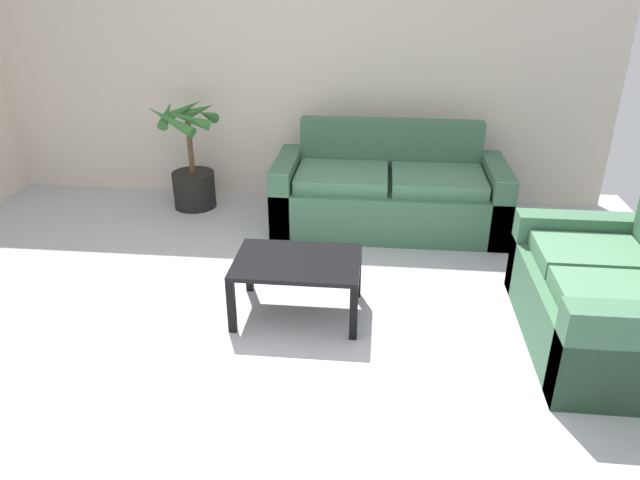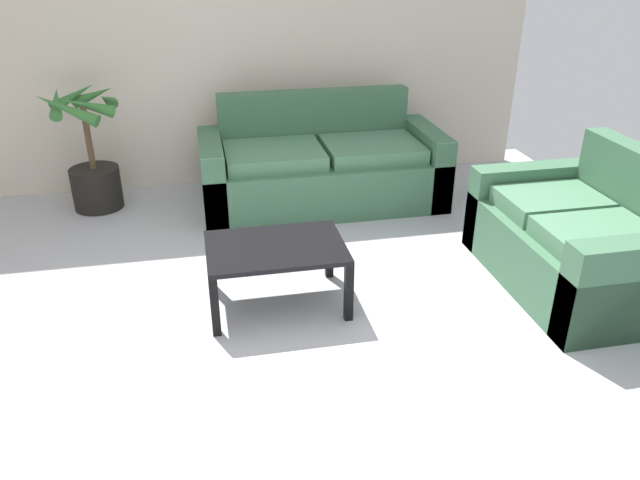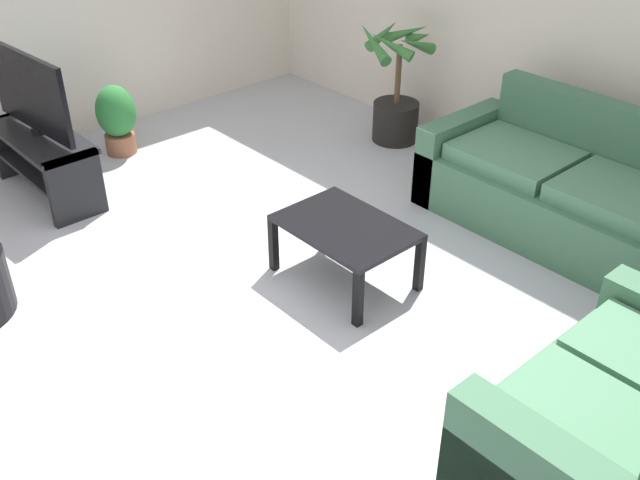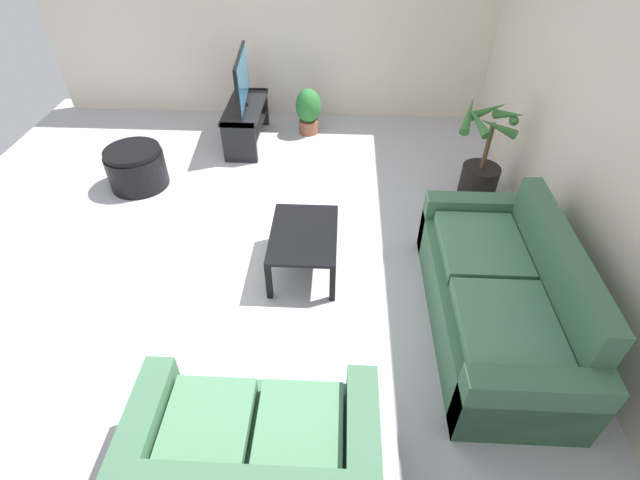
{
  "view_description": "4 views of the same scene",
  "coord_description": "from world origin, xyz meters",
  "px_view_note": "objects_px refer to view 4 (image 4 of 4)",
  "views": [
    {
      "loc": [
        0.82,
        -2.75,
        2.22
      ],
      "look_at": [
        0.47,
        0.57,
        0.63
      ],
      "focal_mm": 33.21,
      "sensor_mm": 36.0,
      "label": 1
    },
    {
      "loc": [
        -0.1,
        -2.6,
        2.1
      ],
      "look_at": [
        0.52,
        0.43,
        0.56
      ],
      "focal_mm": 34.53,
      "sensor_mm": 36.0,
      "label": 2
    },
    {
      "loc": [
        3.07,
        -1.97,
        2.74
      ],
      "look_at": [
        0.38,
        0.43,
        0.45
      ],
      "focal_mm": 40.57,
      "sensor_mm": 36.0,
      "label": 3
    },
    {
      "loc": [
        3.47,
        1.02,
        3.0
      ],
      "look_at": [
        0.65,
        0.88,
        0.62
      ],
      "focal_mm": 26.19,
      "sensor_mm": 36.0,
      "label": 4
    }
  ],
  "objects_px": {
    "potted_palm": "(482,163)",
    "coffee_table": "(304,237)",
    "tv_stand": "(246,118)",
    "couch_main": "(498,299)",
    "potted_plant_small": "(308,110)",
    "couch_loveseat": "(253,465)",
    "tv": "(242,79)",
    "ottoman": "(136,168)"
  },
  "relations": [
    {
      "from": "couch_loveseat",
      "to": "tv_stand",
      "type": "distance_m",
      "value": 4.43
    },
    {
      "from": "couch_loveseat",
      "to": "ottoman",
      "type": "height_order",
      "value": "couch_loveseat"
    },
    {
      "from": "potted_palm",
      "to": "couch_main",
      "type": "bearing_deg",
      "value": -7.72
    },
    {
      "from": "potted_palm",
      "to": "couch_loveseat",
      "type": "bearing_deg",
      "value": -31.13
    },
    {
      "from": "couch_loveseat",
      "to": "tv_stand",
      "type": "height_order",
      "value": "couch_loveseat"
    },
    {
      "from": "potted_plant_small",
      "to": "ottoman",
      "type": "bearing_deg",
      "value": -53.03
    },
    {
      "from": "couch_main",
      "to": "couch_loveseat",
      "type": "height_order",
      "value": "same"
    },
    {
      "from": "tv_stand",
      "to": "couch_loveseat",
      "type": "bearing_deg",
      "value": 10.23
    },
    {
      "from": "tv_stand",
      "to": "ottoman",
      "type": "bearing_deg",
      "value": -44.49
    },
    {
      "from": "tv",
      "to": "ottoman",
      "type": "height_order",
      "value": "tv"
    },
    {
      "from": "coffee_table",
      "to": "couch_loveseat",
      "type": "bearing_deg",
      "value": -4.11
    },
    {
      "from": "tv",
      "to": "potted_palm",
      "type": "distance_m",
      "value": 2.99
    },
    {
      "from": "couch_main",
      "to": "potted_palm",
      "type": "bearing_deg",
      "value": 172.28
    },
    {
      "from": "couch_main",
      "to": "couch_loveseat",
      "type": "bearing_deg",
      "value": -51.44
    },
    {
      "from": "tv",
      "to": "tv_stand",
      "type": "bearing_deg",
      "value": -85.55
    },
    {
      "from": "couch_loveseat",
      "to": "potted_palm",
      "type": "height_order",
      "value": "potted_palm"
    },
    {
      "from": "coffee_table",
      "to": "potted_plant_small",
      "type": "distance_m",
      "value": 2.69
    },
    {
      "from": "couch_main",
      "to": "coffee_table",
      "type": "bearing_deg",
      "value": -111.3
    },
    {
      "from": "tv",
      "to": "ottoman",
      "type": "relative_size",
      "value": 1.62
    },
    {
      "from": "coffee_table",
      "to": "ottoman",
      "type": "relative_size",
      "value": 1.3
    },
    {
      "from": "tv",
      "to": "potted_plant_small",
      "type": "height_order",
      "value": "tv"
    },
    {
      "from": "potted_palm",
      "to": "coffee_table",
      "type": "bearing_deg",
      "value": -54.89
    },
    {
      "from": "ottoman",
      "to": "potted_palm",
      "type": "bearing_deg",
      "value": 89.93
    },
    {
      "from": "couch_loveseat",
      "to": "potted_plant_small",
      "type": "bearing_deg",
      "value": -179.97
    },
    {
      "from": "tv_stand",
      "to": "potted_palm",
      "type": "xyz_separation_m",
      "value": [
        1.1,
        2.75,
        0.07
      ]
    },
    {
      "from": "tv_stand",
      "to": "potted_plant_small",
      "type": "relative_size",
      "value": 1.81
    },
    {
      "from": "tv_stand",
      "to": "ottoman",
      "type": "relative_size",
      "value": 1.7
    },
    {
      "from": "couch_loveseat",
      "to": "potted_plant_small",
      "type": "distance_m",
      "value": 4.66
    },
    {
      "from": "tv_stand",
      "to": "potted_palm",
      "type": "relative_size",
      "value": 1.04
    },
    {
      "from": "potted_plant_small",
      "to": "ottoman",
      "type": "relative_size",
      "value": 0.94
    },
    {
      "from": "potted_palm",
      "to": "potted_plant_small",
      "type": "height_order",
      "value": "potted_palm"
    },
    {
      "from": "couch_main",
      "to": "tv",
      "type": "height_order",
      "value": "tv"
    },
    {
      "from": "couch_main",
      "to": "tv_stand",
      "type": "bearing_deg",
      "value": -140.15
    },
    {
      "from": "couch_main",
      "to": "ottoman",
      "type": "relative_size",
      "value": 3.14
    },
    {
      "from": "ottoman",
      "to": "couch_main",
      "type": "bearing_deg",
      "value": 61.98
    },
    {
      "from": "couch_main",
      "to": "potted_plant_small",
      "type": "xyz_separation_m",
      "value": [
        -3.3,
        -1.71,
        0.03
      ]
    },
    {
      "from": "coffee_table",
      "to": "ottoman",
      "type": "distance_m",
      "value": 2.38
    },
    {
      "from": "tv_stand",
      "to": "coffee_table",
      "type": "xyz_separation_m",
      "value": [
        2.38,
        0.93,
        0.02
      ]
    },
    {
      "from": "potted_palm",
      "to": "potted_plant_small",
      "type": "bearing_deg",
      "value": -125.43
    },
    {
      "from": "couch_main",
      "to": "ottoman",
      "type": "height_order",
      "value": "couch_main"
    },
    {
      "from": "tv",
      "to": "potted_palm",
      "type": "bearing_deg",
      "value": 68.26
    },
    {
      "from": "couch_main",
      "to": "potted_plant_small",
      "type": "relative_size",
      "value": 3.34
    }
  ]
}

